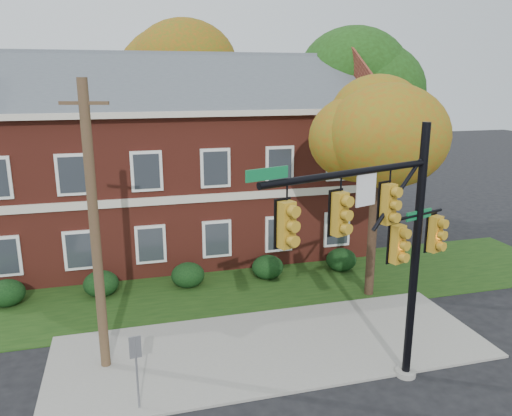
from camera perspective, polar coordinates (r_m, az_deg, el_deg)
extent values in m
plane|color=black|center=(16.09, 3.04, -17.43)|extent=(120.00, 120.00, 0.00)
cube|color=gray|center=(16.89, 1.95, -15.59)|extent=(14.00, 5.00, 0.08)
cube|color=#193811|center=(21.21, -2.06, -9.08)|extent=(30.00, 6.00, 0.04)
cube|color=maroon|center=(25.55, -9.60, 3.01)|extent=(18.00, 8.00, 7.00)
cube|color=beige|center=(25.09, -9.95, 11.14)|extent=(18.80, 8.80, 0.24)
cube|color=beige|center=(21.63, -8.51, 0.97)|extent=(18.00, 0.12, 0.35)
ellipsoid|color=black|center=(21.71, -26.65, -8.69)|extent=(1.40, 1.26, 1.05)
ellipsoid|color=black|center=(21.24, -17.29, -8.26)|extent=(1.40, 1.26, 1.05)
ellipsoid|color=black|center=(21.34, -7.79, -7.60)|extent=(1.40, 1.26, 1.05)
ellipsoid|color=black|center=(22.00, 1.34, -6.76)|extent=(1.40, 1.26, 1.05)
ellipsoid|color=black|center=(23.18, 9.71, -5.85)|extent=(1.40, 1.26, 1.05)
cylinder|color=black|center=(20.16, 13.18, -2.09)|extent=(0.36, 0.36, 5.76)
ellipsoid|color=#AA460E|center=(19.46, 13.80, 8.12)|extent=(4.25, 4.25, 3.60)
ellipsoid|color=#AA460E|center=(19.39, 16.08, 9.74)|extent=(3.50, 3.50, 3.00)
cylinder|color=black|center=(29.60, 11.94, 4.51)|extent=(0.36, 0.36, 7.04)
ellipsoid|color=#1B370F|center=(29.18, 12.40, 13.04)|extent=(5.95, 5.95, 5.04)
ellipsoid|color=#1B370F|center=(29.13, 14.52, 14.10)|extent=(4.90, 4.90, 4.20)
cylinder|color=black|center=(33.44, -9.31, 6.31)|extent=(0.36, 0.36, 7.68)
ellipsoid|color=#B0480F|center=(33.11, -9.66, 14.55)|extent=(6.46, 6.46, 5.47)
ellipsoid|color=#B0480F|center=(32.67, -7.88, 15.68)|extent=(5.32, 5.32, 4.56)
cylinder|color=gray|center=(16.16, 16.72, -17.58)|extent=(0.59, 0.59, 0.17)
cylinder|color=black|center=(14.60, 17.75, -5.37)|extent=(0.30, 0.30, 7.43)
cylinder|color=black|center=(11.96, 10.84, 3.97)|extent=(5.07, 1.92, 0.17)
cylinder|color=black|center=(14.24, 18.13, -0.74)|extent=(1.83, 0.71, 0.08)
cube|color=#B3841C|center=(10.94, 3.51, -1.94)|extent=(0.55, 0.46, 1.23)
cube|color=#B3841C|center=(11.95, 9.55, -0.69)|extent=(0.55, 0.46, 1.23)
cube|color=#B3841C|center=(13.16, 14.89, 0.43)|extent=(0.55, 0.46, 1.23)
cube|color=silver|center=(12.43, 12.46, 2.03)|extent=(0.62, 0.25, 0.80)
cube|color=#0D6835|center=(10.35, 1.29, 3.91)|extent=(1.02, 0.39, 0.25)
cube|color=#B3841C|center=(13.83, 15.88, -4.00)|extent=(0.55, 0.46, 1.23)
cube|color=#B3841C|center=(15.05, 19.78, -2.81)|extent=(0.55, 0.46, 1.23)
cube|color=#0D6835|center=(14.24, 18.13, -0.74)|extent=(0.97, 0.37, 0.24)
cylinder|color=#4D3D24|center=(14.87, -17.93, -2.73)|extent=(0.35, 0.35, 8.56)
cube|color=#4D3D24|center=(14.27, -19.07, 11.27)|extent=(1.31, 0.46, 0.10)
cylinder|color=slate|center=(14.01, -13.44, -17.98)|extent=(0.06, 0.06, 2.15)
cube|color=slate|center=(13.61, -13.64, -15.20)|extent=(0.31, 0.07, 0.61)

